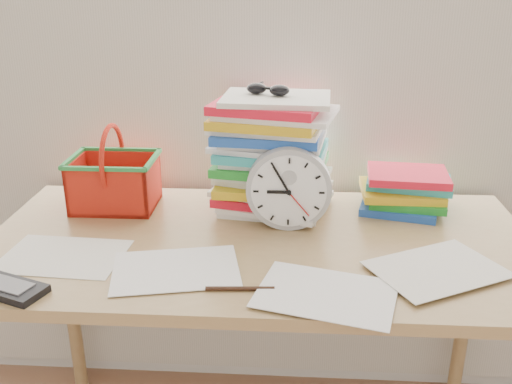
# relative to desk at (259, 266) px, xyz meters

# --- Properties ---
(curtain) EXTENTS (2.40, 0.01, 2.50)m
(curtain) POSITION_rel_desk_xyz_m (0.00, 0.38, 0.62)
(curtain) COLOR beige
(curtain) RESTS_ON room_shell
(desk) EXTENTS (1.40, 0.70, 0.75)m
(desk) POSITION_rel_desk_xyz_m (0.00, 0.00, 0.00)
(desk) COLOR olive
(desk) RESTS_ON ground
(paper_stack) EXTENTS (0.37, 0.32, 0.33)m
(paper_stack) POSITION_rel_desk_xyz_m (0.03, 0.22, 0.24)
(paper_stack) COLOR white
(paper_stack) RESTS_ON desk
(clock) EXTENTS (0.22, 0.04, 0.22)m
(clock) POSITION_rel_desk_xyz_m (0.07, 0.08, 0.19)
(clock) COLOR #ABABAC
(clock) RESTS_ON desk
(sunglasses) EXTENTS (0.17, 0.16, 0.03)m
(sunglasses) POSITION_rel_desk_xyz_m (0.01, 0.22, 0.42)
(sunglasses) COLOR black
(sunglasses) RESTS_ON paper_stack
(book_stack) EXTENTS (0.28, 0.23, 0.11)m
(book_stack) POSITION_rel_desk_xyz_m (0.41, 0.24, 0.13)
(book_stack) COLOR white
(book_stack) RESTS_ON desk
(basket) EXTENTS (0.24, 0.19, 0.24)m
(basket) POSITION_rel_desk_xyz_m (-0.43, 0.20, 0.19)
(basket) COLOR red
(basket) RESTS_ON desk
(pen) EXTENTS (0.15, 0.02, 0.01)m
(pen) POSITION_rel_desk_xyz_m (-0.03, -0.25, 0.08)
(pen) COLOR black
(pen) RESTS_ON desk
(calculator) EXTENTS (0.18, 0.13, 0.02)m
(calculator) POSITION_rel_desk_xyz_m (-0.52, -0.28, 0.08)
(calculator) COLOR black
(calculator) RESTS_ON desk
(scattered_papers) EXTENTS (1.26, 0.42, 0.02)m
(scattered_papers) POSITION_rel_desk_xyz_m (0.00, 0.00, 0.08)
(scattered_papers) COLOR white
(scattered_papers) RESTS_ON desk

